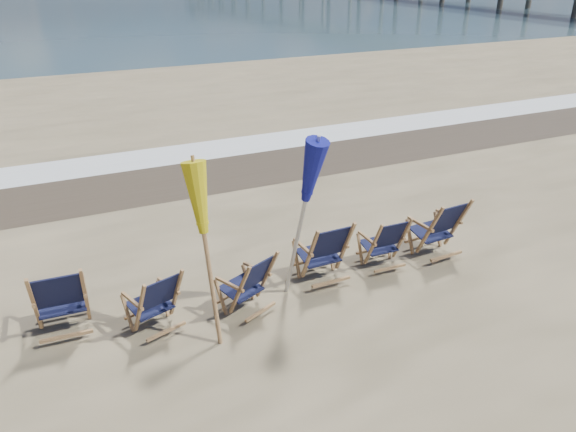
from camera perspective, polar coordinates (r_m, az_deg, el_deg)
name	(u,v)px	position (r m, az deg, el deg)	size (l,w,h in m)	color
surf_foam	(183,153)	(13.93, -10.58, 6.29)	(200.00, 1.40, 0.01)	silver
wet_sand_strip	(201,173)	(12.55, -8.81, 4.34)	(200.00, 2.60, 0.00)	#42362A
beach_chair_0	(86,298)	(7.44, -19.86, -7.80)	(0.67, 0.75, 1.04)	#111533
beach_chair_1	(177,295)	(7.30, -11.24, -7.90)	(0.59, 0.66, 0.92)	#111533
beach_chair_2	(267,277)	(7.53, -2.12, -6.23)	(0.59, 0.66, 0.92)	#111533
beach_chair_3	(345,249)	(8.15, 5.83, -3.35)	(0.66, 0.74, 1.03)	#111533
beach_chair_4	(402,241)	(8.65, 11.51, -2.46)	(0.58, 0.65, 0.90)	#111533
beach_chair_5	(458,225)	(9.18, 16.87, -0.89)	(0.67, 0.75, 1.05)	#111533
umbrella_yellow	(205,210)	(6.46, -8.45, 0.63)	(0.30, 0.30, 2.26)	#A27548
umbrella_blue	(300,172)	(7.05, 1.21, 4.48)	(0.30, 0.30, 2.44)	#A5A5AD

